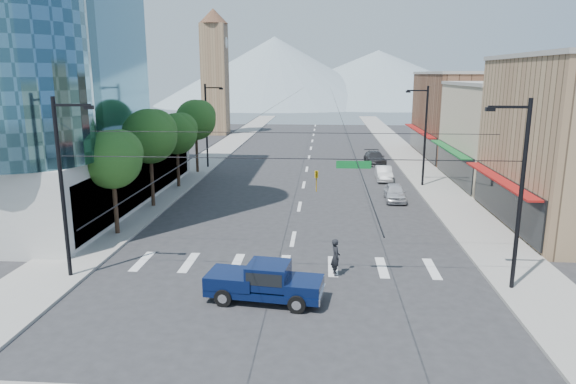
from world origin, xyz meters
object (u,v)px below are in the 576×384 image
Objects in this scene: pickup_truck at (264,281)px; parked_car_mid at (384,173)px; parked_car_near at (395,192)px; pedestrian at (336,257)px; parked_car_far at (375,158)px.

pickup_truck is 28.88m from parked_car_mid.
parked_car_near is (8.36, 19.45, -0.25)m from pickup_truck.
pedestrian is 33.99m from parked_car_far.
pickup_truck is at bearing -111.36° from parked_car_near.
pedestrian is at bearing 52.41° from pickup_truck.
pedestrian is at bearing -105.58° from parked_car_near.
parked_car_far is at bearing 90.85° from parked_car_mid.
parked_car_far is at bearing 84.63° from pickup_truck.
parked_car_far is (0.00, 9.22, 0.03)m from parked_car_mid.
parked_car_near is at bearing -29.89° from pedestrian.
pickup_truck is at bearing 122.58° from pedestrian.
pickup_truck reaches higher than parked_car_far.
pedestrian is at bearing -104.00° from parked_car_far.
pedestrian reaches higher than pickup_truck.
pickup_truck is at bearing -108.15° from parked_car_far.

